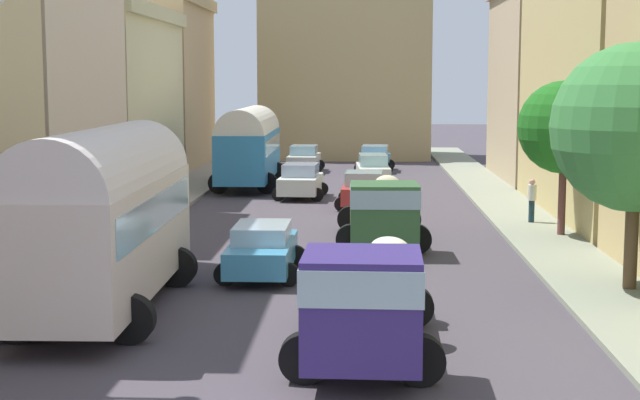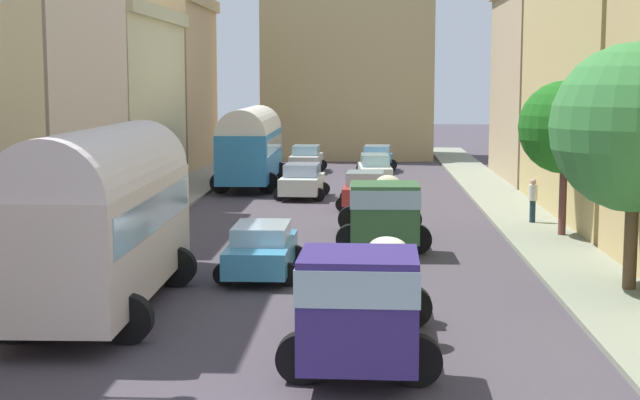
% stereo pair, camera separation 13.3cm
% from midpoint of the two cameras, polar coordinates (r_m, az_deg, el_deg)
% --- Properties ---
extents(ground_plane, '(154.00, 154.00, 0.00)m').
position_cam_midpoint_polar(ground_plane, '(38.30, 0.60, -0.67)').
color(ground_plane, '#453E47').
extents(sidewalk_left, '(2.50, 70.00, 0.14)m').
position_cam_midpoint_polar(sidewalk_left, '(39.22, -10.04, -0.49)').
color(sidewalk_left, gray).
rests_on(sidewalk_left, ground).
extents(sidewalk_right, '(2.50, 70.00, 0.14)m').
position_cam_midpoint_polar(sidewalk_right, '(38.72, 11.39, -0.63)').
color(sidewalk_right, gray).
rests_on(sidewalk_right, ground).
extents(building_left_2, '(5.23, 9.72, 10.09)m').
position_cam_midpoint_polar(building_left_2, '(36.09, -17.68, 6.54)').
color(building_left_2, beige).
rests_on(building_left_2, ground).
extents(building_left_3, '(5.75, 12.11, 8.73)m').
position_cam_midpoint_polar(building_left_3, '(46.69, -12.91, 5.98)').
color(building_left_3, beige).
rests_on(building_left_3, ground).
extents(building_left_4, '(5.36, 10.46, 10.26)m').
position_cam_midpoint_polar(building_left_4, '(58.05, -9.64, 7.03)').
color(building_left_4, tan).
rests_on(building_left_4, ground).
extents(building_right_2, '(5.56, 14.80, 9.72)m').
position_cam_midpoint_polar(building_right_2, '(38.36, 17.76, 6.28)').
color(building_right_2, tan).
rests_on(building_right_2, ground).
extents(building_right_3, '(5.50, 10.90, 10.54)m').
position_cam_midpoint_polar(building_right_3, '(51.39, 13.58, 7.07)').
color(building_right_3, tan).
rests_on(building_right_3, ground).
extents(distant_church, '(11.30, 7.21, 19.44)m').
position_cam_midpoint_polar(distant_church, '(64.78, 1.47, 8.06)').
color(distant_church, tan).
rests_on(distant_church, ground).
extents(parked_bus_0, '(3.42, 8.63, 4.22)m').
position_cam_midpoint_polar(parked_bus_0, '(21.97, -13.05, -0.62)').
color(parked_bus_0, beige).
rests_on(parked_bus_0, ground).
extents(parked_bus_1, '(3.32, 8.88, 3.95)m').
position_cam_midpoint_polar(parked_bus_1, '(46.89, -4.38, 3.43)').
color(parked_bus_1, teal).
rests_on(parked_bus_1, ground).
extents(cargo_truck_0, '(2.98, 6.62, 2.35)m').
position_cam_midpoint_polar(cargo_truck_0, '(17.70, 2.53, -5.91)').
color(cargo_truck_0, navy).
rests_on(cargo_truck_0, ground).
extents(cargo_truck_1, '(3.00, 7.09, 2.18)m').
position_cam_midpoint_polar(cargo_truck_1, '(30.16, 3.66, -0.62)').
color(cargo_truck_1, '#315B31').
rests_on(cargo_truck_1, ground).
extents(car_0, '(2.39, 3.69, 1.52)m').
position_cam_midpoint_polar(car_0, '(39.16, 2.56, 0.62)').
color(car_0, '#AC2E2A').
rests_on(car_0, ground).
extents(car_1, '(2.27, 4.40, 1.56)m').
position_cam_midpoint_polar(car_1, '(47.95, 3.13, 1.85)').
color(car_1, silver).
rests_on(car_1, ground).
extents(car_2, '(2.40, 3.97, 1.51)m').
position_cam_midpoint_polar(car_2, '(55.11, 3.26, 2.52)').
color(car_2, '#3886CB').
rests_on(car_2, ground).
extents(car_3, '(2.24, 4.18, 1.41)m').
position_cam_midpoint_polar(car_3, '(25.65, -3.65, -2.98)').
color(car_3, '#4194C0').
rests_on(car_3, ground).
extents(car_4, '(2.41, 3.73, 1.56)m').
position_cam_midpoint_polar(car_4, '(42.43, -1.26, 1.16)').
color(car_4, silver).
rests_on(car_4, ground).
extents(car_5, '(2.33, 3.88, 1.53)m').
position_cam_midpoint_polar(car_5, '(54.72, -1.04, 2.51)').
color(car_5, silver).
rests_on(car_5, ground).
extents(pedestrian_0, '(0.34, 0.34, 1.73)m').
position_cam_midpoint_polar(pedestrian_0, '(35.10, 12.54, 0.07)').
color(pedestrian_0, '#1B323D').
rests_on(pedestrian_0, ground).
extents(roadside_tree_1, '(4.14, 4.14, 6.20)m').
position_cam_midpoint_polar(roadside_tree_1, '(24.25, 18.36, 4.14)').
color(roadside_tree_1, brown).
rests_on(roadside_tree_1, ground).
extents(roadside_tree_2, '(3.08, 3.08, 5.27)m').
position_cam_midpoint_polar(roadside_tree_2, '(32.27, 14.39, 4.25)').
color(roadside_tree_2, brown).
rests_on(roadside_tree_2, ground).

